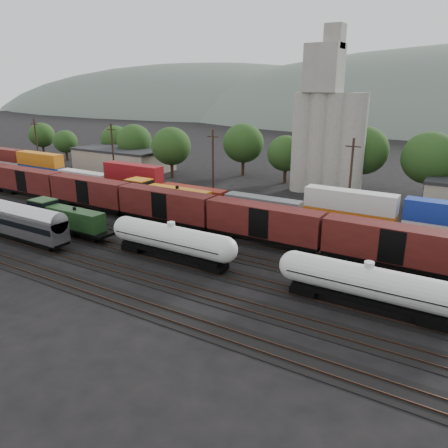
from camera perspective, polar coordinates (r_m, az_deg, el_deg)
The scene contains 13 objects.
ground at distance 54.06m, azimuth -3.40°, elevation -3.15°, with size 600.00×600.00×0.00m, color black.
tracks at distance 54.04m, azimuth -3.40°, elevation -3.11°, with size 180.00×33.20×0.20m.
green_locomotive at distance 62.32m, azimuth -20.38°, elevation 0.82°, with size 15.15×2.67×4.01m.
tank_car_a at distance 49.46m, azimuth -6.85°, elevation -2.04°, with size 16.79×3.01×4.40m.
tank_car_b at distance 40.63m, azimuth 18.19°, elevation -7.40°, with size 16.63×2.98×4.36m.
passenger_coach at distance 63.11m, azimuth -26.57°, elevation 0.87°, with size 21.16×2.61×4.81m.
orange_locomotive at distance 68.93m, azimuth -8.15°, elevation 3.58°, with size 18.29×3.05×4.57m.
boxcar_string at distance 67.07m, azimuth -12.76°, elevation 3.37°, with size 122.80×2.90×4.20m.
container_wall at distance 75.32m, azimuth -8.26°, elevation 4.80°, with size 161.47×2.60×5.80m.
grain_silo at distance 81.89m, azimuth 13.29°, elevation 11.67°, with size 13.40×5.00×29.00m.
industrial_sheds at distance 81.51m, azimuth 14.92°, elevation 5.32°, with size 119.38×17.26×5.10m.
tree_band at distance 82.05m, azimuth 21.81°, elevation 8.24°, with size 167.79×22.59×14.35m.
utility_poles at distance 70.88m, azimuth 6.78°, elevation 7.01°, with size 122.20×0.36×12.00m.
Camera 1 is at (29.10, -41.30, 19.23)m, focal length 35.00 mm.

